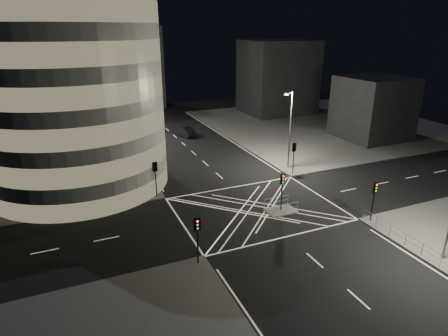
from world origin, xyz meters
name	(u,v)px	position (x,y,z in m)	size (l,w,h in m)	color
ground	(256,209)	(0.00, 0.00, 0.00)	(120.00, 120.00, 0.00)	black
sidewalk_far_right	(323,124)	(29.00, 27.00, 0.07)	(42.00, 42.00, 0.15)	#565351
central_island	(281,211)	(2.00, -1.50, 0.07)	(3.00, 2.00, 0.15)	slate
office_tower_curved	(22,73)	(-20.74, 18.74, 12.65)	(30.00, 29.00, 27.20)	#9B9892
office_block_rear	(25,68)	(-22.00, 42.00, 11.15)	(24.00, 16.00, 22.00)	#9B9892
building_right_far	(277,77)	(26.00, 40.00, 7.65)	(14.00, 12.00, 15.00)	black
building_right_near	(373,108)	(30.00, 16.00, 5.15)	(10.00, 10.00, 10.00)	black
building_far_end	(121,68)	(-4.00, 58.00, 9.00)	(18.00, 8.00, 18.00)	black
tree_a	(135,159)	(-10.50, 9.00, 3.96)	(3.76, 3.76, 5.98)	black
tree_b	(125,138)	(-10.50, 15.00, 4.78)	(4.57, 4.57, 7.27)	black
tree_c	(118,127)	(-10.50, 21.00, 4.75)	(4.51, 4.51, 7.20)	black
tree_d	(111,116)	(-10.50, 27.00, 5.04)	(5.71, 5.71, 8.18)	black
tree_e	(107,114)	(-10.50, 33.00, 4.17)	(3.92, 3.92, 6.29)	black
traffic_signal_fl	(155,173)	(-8.80, 6.80, 2.91)	(0.55, 0.22, 4.00)	black
traffic_signal_nl	(197,232)	(-8.80, -6.80, 2.91)	(0.55, 0.22, 4.00)	black
traffic_signal_fr	(294,153)	(8.80, 6.80, 2.91)	(0.55, 0.22, 4.00)	black
traffic_signal_nr	(374,194)	(8.80, -6.80, 2.91)	(0.55, 0.22, 4.00)	black
traffic_signal_island	(282,185)	(2.00, -1.50, 2.91)	(0.55, 0.22, 4.00)	black
street_lamp_left_near	(138,138)	(-9.44, 12.00, 5.54)	(1.25, 0.25, 10.00)	slate
street_lamp_left_far	(116,109)	(-9.44, 30.00, 5.54)	(1.25, 0.25, 10.00)	slate
street_lamp_right_far	(290,128)	(9.44, 9.00, 5.54)	(1.25, 0.25, 10.00)	slate
railing_near_right	(414,244)	(8.30, -12.15, 0.70)	(0.06, 11.70, 1.10)	slate
railing_island_south	(286,209)	(2.00, -2.40, 0.70)	(2.80, 0.06, 1.10)	slate
railing_island_north	(276,202)	(2.00, -0.60, 0.70)	(2.80, 0.06, 1.10)	slate
sedan	(184,131)	(1.50, 29.61, 0.81)	(1.71, 4.90, 1.62)	black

